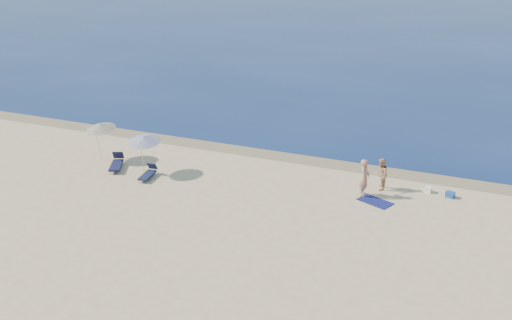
% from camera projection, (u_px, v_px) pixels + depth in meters
% --- Properties ---
extents(wet_sand_strip, '(240.00, 1.60, 0.00)m').
position_uv_depth(wet_sand_strip, '(308.00, 160.00, 36.36)').
color(wet_sand_strip, '#847254').
rests_on(wet_sand_strip, ground).
extents(person_left, '(0.48, 0.71, 1.93)m').
position_uv_depth(person_left, '(365.00, 178.00, 31.64)').
color(person_left, tan).
rests_on(person_left, ground).
extents(person_right, '(0.69, 0.86, 1.66)m').
position_uv_depth(person_right, '(381.00, 174.00, 32.38)').
color(person_right, tan).
rests_on(person_right, ground).
extents(beach_towel, '(1.88, 1.49, 0.03)m').
position_uv_depth(beach_towel, '(375.00, 202.00, 31.32)').
color(beach_towel, '#0F144D').
rests_on(beach_towel, ground).
extents(white_bag, '(0.38, 0.34, 0.29)m').
position_uv_depth(white_bag, '(428.00, 189.00, 32.31)').
color(white_bag, white).
rests_on(white_bag, ground).
extents(blue_cooler, '(0.48, 0.40, 0.30)m').
position_uv_depth(blue_cooler, '(450.00, 194.00, 31.75)').
color(blue_cooler, '#1D499D').
rests_on(blue_cooler, ground).
extents(umbrella_near, '(2.00, 2.02, 2.27)m').
position_uv_depth(umbrella_near, '(144.00, 139.00, 33.93)').
color(umbrella_near, silver).
rests_on(umbrella_near, ground).
extents(umbrella_far, '(2.14, 2.16, 2.29)m').
position_uv_depth(umbrella_far, '(100.00, 127.00, 35.74)').
color(umbrella_far, silver).
rests_on(umbrella_far, ground).
extents(lounger_left, '(1.22, 1.83, 0.77)m').
position_uv_depth(lounger_left, '(117.00, 163.00, 35.13)').
color(lounger_left, '#15183B').
rests_on(lounger_left, ground).
extents(lounger_right, '(0.65, 1.55, 0.67)m').
position_uv_depth(lounger_right, '(148.00, 174.00, 33.94)').
color(lounger_right, '#161E3D').
rests_on(lounger_right, ground).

